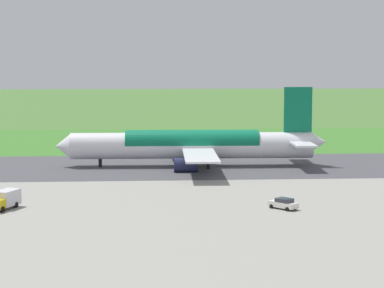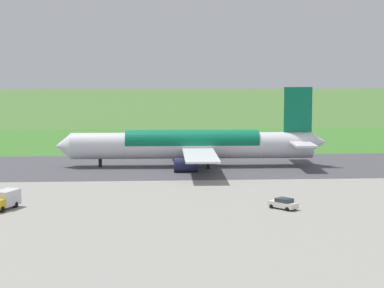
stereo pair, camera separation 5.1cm
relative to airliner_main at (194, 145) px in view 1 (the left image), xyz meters
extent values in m
plane|color=#477233|center=(-6.75, -0.01, -4.35)|extent=(800.00, 800.00, 0.00)
cube|color=#47474C|center=(-6.75, -0.01, -4.32)|extent=(600.00, 34.40, 0.06)
cube|color=gray|center=(-6.75, 70.42, -4.33)|extent=(440.00, 110.00, 0.05)
cube|color=#3C782B|center=(-6.75, -39.69, -4.33)|extent=(600.00, 80.00, 0.04)
cylinder|color=white|center=(0.38, -0.01, -0.15)|extent=(48.11, 6.35, 5.20)
cone|color=white|center=(25.87, -0.62, -0.15)|extent=(3.12, 5.01, 4.94)
cone|color=white|center=(-24.81, 0.59, 0.45)|extent=(3.60, 4.50, 4.42)
cube|color=#0C724C|center=(-20.74, 0.50, 6.95)|extent=(5.61, 0.63, 9.00)
cube|color=white|center=(-20.60, 5.99, 0.65)|extent=(4.21, 9.09, 0.36)
cube|color=white|center=(-20.87, -5.00, 0.65)|extent=(4.21, 9.09, 0.36)
cube|color=white|center=(-0.36, 11.01, -0.55)|extent=(6.52, 22.14, 0.35)
cube|color=white|center=(-0.88, -10.98, -0.55)|extent=(6.52, 22.14, 0.35)
cylinder|color=#23284C|center=(2.06, 7.45, -3.03)|extent=(4.57, 2.91, 2.80)
cylinder|color=#23284C|center=(1.70, -7.54, -3.03)|extent=(4.57, 2.91, 2.80)
cylinder|color=black|center=(18.61, -0.45, -2.64)|extent=(0.70, 0.70, 3.42)
cylinder|color=black|center=(-2.52, 4.06, -2.64)|extent=(0.70, 0.70, 3.42)
cylinder|color=black|center=(-2.72, -3.94, -2.64)|extent=(0.70, 0.70, 3.42)
cylinder|color=#0C724C|center=(0.38, -0.01, 0.37)|extent=(26.52, 5.86, 5.23)
cube|color=silver|center=(29.44, 39.46, -2.80)|extent=(3.61, 4.40, 2.20)
cylinder|color=black|center=(29.62, 42.43, -3.90)|extent=(0.63, 0.95, 0.90)
cylinder|color=black|center=(28.28, 39.30, -3.90)|extent=(0.63, 0.95, 0.90)
cylinder|color=black|center=(30.12, 38.51, -3.90)|extent=(0.63, 0.95, 0.90)
cube|color=silver|center=(-9.76, 42.72, -3.66)|extent=(4.15, 4.33, 0.75)
cube|color=#2D333D|center=(-9.89, 42.87, -3.01)|extent=(2.73, 2.77, 0.55)
cylinder|color=black|center=(-8.19, 42.25, -4.03)|extent=(0.59, 0.62, 0.64)
cylinder|color=black|center=(-9.45, 41.11, -4.03)|extent=(0.59, 0.62, 0.64)
cylinder|color=black|center=(-10.06, 44.33, -4.03)|extent=(0.59, 0.62, 0.64)
cylinder|color=black|center=(-11.33, 43.19, -4.03)|extent=(0.59, 0.62, 0.64)
cylinder|color=slate|center=(-2.39, -44.22, -3.54)|extent=(0.10, 0.10, 1.63)
cube|color=red|center=(-2.39, -44.24, -2.43)|extent=(0.60, 0.04, 0.60)
cone|color=orange|center=(5.33, -41.49, -4.08)|extent=(0.40, 0.40, 0.55)
camera|label=1|loc=(9.82, 142.53, 16.61)|focal=67.71mm
camera|label=2|loc=(9.77, 142.54, 16.61)|focal=67.71mm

